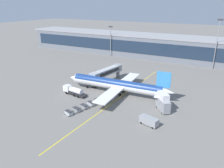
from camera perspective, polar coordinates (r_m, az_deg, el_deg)
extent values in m
plane|color=slate|center=(85.10, -1.59, -3.40)|extent=(700.00, 700.00, 0.00)
cube|color=yellow|center=(84.53, 2.03, -3.57)|extent=(3.33, 79.95, 0.01)
cube|color=slate|center=(147.95, 15.45, 8.94)|extent=(216.95, 21.94, 13.75)
cube|color=#1E2D42|center=(137.29, 14.35, 8.50)|extent=(210.45, 0.16, 7.70)
cube|color=#99999E|center=(146.77, 15.73, 11.76)|extent=(221.29, 22.38, 1.00)
cylinder|color=white|center=(87.11, 1.17, -0.22)|extent=(38.25, 6.26, 3.91)
cylinder|color=navy|center=(86.98, 1.17, 0.00)|extent=(37.48, 6.06, 3.76)
cone|color=white|center=(96.71, -9.95, 1.59)|extent=(4.13, 3.95, 3.72)
cone|color=white|center=(81.40, 14.54, -2.12)|extent=(4.89, 3.61, 3.33)
cube|color=#388CD1|center=(80.19, 13.38, 1.09)|extent=(5.10, 0.67, 5.87)
cube|color=white|center=(78.21, 12.15, -2.69)|extent=(2.38, 6.37, 0.24)
cube|color=white|center=(85.34, 13.39, -0.81)|extent=(2.38, 6.37, 0.24)
cube|color=white|center=(78.25, -0.80, -2.90)|extent=(5.78, 16.26, 0.40)
cube|color=white|center=(95.35, 4.43, 1.38)|extent=(5.78, 16.26, 0.40)
cylinder|color=#939399|center=(81.57, -0.55, -2.95)|extent=(3.14, 2.33, 2.15)
cylinder|color=#939399|center=(93.62, 3.21, 0.15)|extent=(3.14, 2.33, 2.15)
cylinder|color=black|center=(94.26, -6.48, -0.77)|extent=(1.02, 0.46, 1.00)
cylinder|color=slate|center=(93.96, -6.50, -0.29)|extent=(0.20, 0.20, 1.71)
cylinder|color=black|center=(85.94, 2.07, -2.79)|extent=(1.02, 0.46, 1.00)
cylinder|color=slate|center=(85.61, 2.07, -2.27)|extent=(0.20, 0.20, 1.71)
cylinder|color=black|center=(88.94, 2.96, -1.99)|extent=(1.02, 0.46, 1.00)
cylinder|color=slate|center=(88.62, 2.97, -1.47)|extent=(0.20, 0.20, 1.71)
cube|color=#B2B7BC|center=(99.69, -1.36, 3.25)|extent=(5.35, 17.80, 2.80)
cube|color=#232328|center=(99.66, -1.34, 3.24)|extent=(5.09, 15.03, 1.54)
cube|color=#9EA3A8|center=(93.24, -4.66, 1.97)|extent=(4.00, 3.66, 2.94)
cylinder|color=#4C4C51|center=(94.29, -4.61, 0.13)|extent=(0.70, 0.70, 3.56)
cube|color=#262628|center=(94.86, -4.58, -0.79)|extent=(2.03, 2.03, 0.30)
cylinder|color=gray|center=(106.46, 1.54, 4.36)|extent=(3.90, 3.90, 3.08)
cylinder|color=gray|center=(107.38, 1.53, 2.73)|extent=(1.80, 1.80, 3.56)
cube|color=#232326|center=(87.50, -9.50, -2.46)|extent=(10.22, 3.65, 0.50)
cube|color=silver|center=(90.01, -11.54, -1.08)|extent=(3.07, 2.81, 2.50)
cube|color=black|center=(90.71, -12.12, -0.62)|extent=(0.43, 2.30, 1.12)
cylinder|color=silver|center=(86.80, -9.42, -1.68)|extent=(6.22, 2.88, 2.20)
cylinder|color=black|center=(89.43, -11.78, -2.28)|extent=(1.03, 0.46, 1.00)
cylinder|color=black|center=(90.92, -10.70, -1.82)|extent=(1.03, 0.46, 1.00)
cylinder|color=black|center=(86.63, -9.89, -2.90)|extent=(1.03, 0.46, 1.00)
cylinder|color=black|center=(88.17, -8.81, -2.42)|extent=(1.03, 0.46, 1.00)
cylinder|color=black|center=(85.25, -8.89, -3.24)|extent=(1.03, 0.46, 1.00)
cylinder|color=black|center=(86.81, -7.81, -2.73)|extent=(1.03, 0.46, 1.00)
cube|color=gray|center=(66.77, 9.65, -9.43)|extent=(6.20, 3.76, 2.20)
cube|color=black|center=(67.29, 8.65, -8.75)|extent=(2.51, 2.54, 0.66)
cylinder|color=black|center=(67.57, 7.65, -10.01)|extent=(0.64, 0.40, 0.60)
cylinder|color=black|center=(69.04, 8.70, -9.36)|extent=(0.64, 0.40, 0.60)
cylinder|color=black|center=(65.63, 10.54, -11.18)|extent=(0.64, 0.40, 0.60)
cylinder|color=black|center=(67.14, 11.55, -10.48)|extent=(0.64, 0.40, 0.60)
cube|color=gray|center=(75.70, 13.19, -5.28)|extent=(6.30, 6.81, 3.80)
cube|color=silver|center=(74.76, 13.26, -3.09)|extent=(5.11, 5.43, 2.20)
cylinder|color=black|center=(75.08, 14.60, -7.25)|extent=(0.58, 0.62, 0.60)
cylinder|color=black|center=(74.17, 13.02, -7.46)|extent=(0.58, 0.62, 0.60)
cylinder|color=black|center=(78.89, 13.12, -5.71)|extent=(0.58, 0.62, 0.60)
cylinder|color=black|center=(78.03, 11.61, -5.89)|extent=(0.58, 0.62, 0.60)
cube|color=#B2B7BC|center=(72.92, -11.27, -7.44)|extent=(2.90, 2.13, 1.10)
cube|color=#333338|center=(72.60, -11.31, -6.95)|extent=(2.96, 2.17, 0.10)
cylinder|color=black|center=(73.59, -12.19, -7.73)|extent=(0.38, 0.21, 0.36)
cylinder|color=black|center=(74.31, -11.24, -7.36)|extent=(0.38, 0.21, 0.36)
cylinder|color=black|center=(72.04, -11.25, -8.30)|extent=(0.38, 0.21, 0.36)
cylinder|color=black|center=(72.79, -10.28, -7.92)|extent=(0.38, 0.21, 0.36)
cube|color=gray|center=(74.55, -9.26, -6.66)|extent=(2.90, 2.13, 1.10)
cube|color=#333338|center=(74.23, -9.29, -6.18)|extent=(2.96, 2.17, 0.10)
cylinder|color=black|center=(75.16, -10.18, -6.95)|extent=(0.38, 0.21, 0.36)
cylinder|color=black|center=(75.94, -9.27, -6.60)|extent=(0.38, 0.21, 0.36)
cylinder|color=black|center=(73.65, -9.21, -7.49)|extent=(0.38, 0.21, 0.36)
cylinder|color=black|center=(74.44, -8.29, -7.12)|extent=(0.38, 0.21, 0.36)
cube|color=gray|center=(76.27, -7.35, -5.90)|extent=(2.90, 2.13, 1.10)
cube|color=#333338|center=(75.96, -7.37, -5.43)|extent=(2.96, 2.17, 0.10)
cylinder|color=black|center=(76.84, -8.26, -6.20)|extent=(0.38, 0.21, 0.36)
cylinder|color=black|center=(77.66, -7.38, -5.85)|extent=(0.38, 0.21, 0.36)
cylinder|color=black|center=(75.37, -7.27, -6.70)|extent=(0.38, 0.21, 0.36)
cylinder|color=black|center=(76.20, -6.39, -6.35)|extent=(0.38, 0.21, 0.36)
cube|color=#B2B7BC|center=(78.08, -5.52, -5.17)|extent=(2.90, 2.13, 1.10)
cube|color=#333338|center=(77.79, -5.54, -4.71)|extent=(2.96, 2.17, 0.10)
cylinder|color=black|center=(78.61, -6.42, -5.47)|extent=(0.38, 0.21, 0.36)
cylinder|color=black|center=(79.48, -5.59, -5.14)|extent=(0.38, 0.21, 0.36)
cylinder|color=black|center=(77.17, -5.42, -5.95)|extent=(0.38, 0.21, 0.36)
cylinder|color=black|center=(78.05, -4.59, -5.60)|extent=(0.38, 0.21, 0.36)
cube|color=gray|center=(79.99, -3.79, -4.48)|extent=(2.90, 2.13, 1.10)
cube|color=#333338|center=(79.70, -3.80, -4.02)|extent=(2.96, 2.17, 0.10)
cylinder|color=black|center=(80.47, -4.67, -4.77)|extent=(0.38, 0.21, 0.36)
cylinder|color=black|center=(81.38, -3.88, -4.45)|extent=(0.38, 0.21, 0.36)
cylinder|color=black|center=(79.07, -3.67, -5.22)|extent=(0.38, 0.21, 0.36)
cylinder|color=black|center=(79.98, -2.87, -4.89)|extent=(0.38, 0.21, 0.36)
cylinder|color=gray|center=(150.25, -0.36, 10.94)|extent=(0.44, 0.44, 19.44)
cube|color=#333338|center=(148.94, -0.37, 14.78)|extent=(2.80, 0.50, 0.80)
cylinder|color=gray|center=(131.49, 25.62, 9.06)|extent=(0.44, 0.44, 25.96)
cube|color=#333338|center=(130.00, 26.54, 14.82)|extent=(2.80, 0.50, 0.80)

